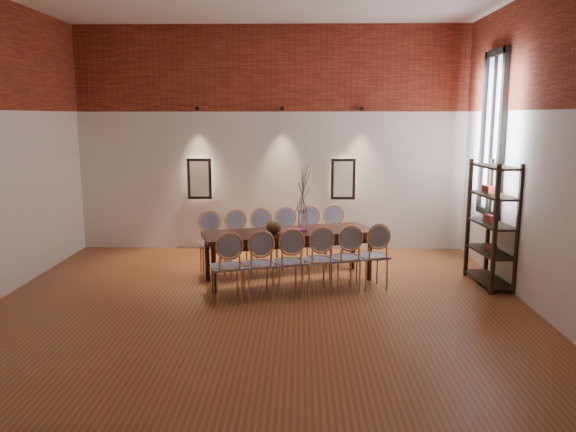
{
  "coord_description": "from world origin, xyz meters",
  "views": [
    {
      "loc": [
        0.53,
        -6.66,
        2.43
      ],
      "look_at": [
        0.36,
        1.04,
        1.05
      ],
      "focal_mm": 35.0,
      "sensor_mm": 36.0,
      "label": 1
    }
  ],
  "objects_px": {
    "dining_table": "(289,256)",
    "chair_near_d": "(317,260)",
    "chair_far_c": "(264,241)",
    "chair_far_e": "(314,238)",
    "chair_near_f": "(372,256)",
    "chair_near_a": "(227,267)",
    "bowl": "(274,227)",
    "vase": "(303,220)",
    "chair_far_b": "(238,242)",
    "chair_far_d": "(289,239)",
    "chair_near_c": "(288,262)",
    "chair_far_a": "(212,244)",
    "chair_near_e": "(345,258)",
    "shelving_rack": "(492,224)",
    "book": "(296,230)",
    "chair_near_b": "(258,264)"
  },
  "relations": [
    {
      "from": "dining_table",
      "to": "chair_near_d",
      "type": "height_order",
      "value": "chair_near_d"
    },
    {
      "from": "chair_far_b",
      "to": "book",
      "type": "height_order",
      "value": "chair_far_b"
    },
    {
      "from": "chair_near_a",
      "to": "chair_far_a",
      "type": "relative_size",
      "value": 1.0
    },
    {
      "from": "chair_far_a",
      "to": "vase",
      "type": "relative_size",
      "value": 3.13
    },
    {
      "from": "chair_far_c",
      "to": "vase",
      "type": "xyz_separation_m",
      "value": [
        0.61,
        -0.52,
        0.43
      ]
    },
    {
      "from": "chair_far_b",
      "to": "vase",
      "type": "distance_m",
      "value": 1.16
    },
    {
      "from": "chair_near_a",
      "to": "shelving_rack",
      "type": "bearing_deg",
      "value": -4.81
    },
    {
      "from": "shelving_rack",
      "to": "bowl",
      "type": "bearing_deg",
      "value": 174.46
    },
    {
      "from": "chair_near_a",
      "to": "chair_far_e",
      "type": "xyz_separation_m",
      "value": [
        1.18,
        1.79,
        0.0
      ]
    },
    {
      "from": "chair_far_d",
      "to": "chair_far_e",
      "type": "xyz_separation_m",
      "value": [
        0.4,
        0.12,
        0.0
      ]
    },
    {
      "from": "chair_far_c",
      "to": "shelving_rack",
      "type": "height_order",
      "value": "shelving_rack"
    },
    {
      "from": "chair_far_a",
      "to": "chair_near_b",
      "type": "bearing_deg",
      "value": 106.97
    },
    {
      "from": "chair_far_a",
      "to": "chair_far_e",
      "type": "distance_m",
      "value": 1.66
    },
    {
      "from": "dining_table",
      "to": "chair_near_d",
      "type": "distance_m",
      "value": 0.72
    },
    {
      "from": "chair_near_f",
      "to": "chair_near_d",
      "type": "bearing_deg",
      "value": 180.0
    },
    {
      "from": "chair_near_c",
      "to": "chair_near_e",
      "type": "height_order",
      "value": "same"
    },
    {
      "from": "chair_far_d",
      "to": "vase",
      "type": "xyz_separation_m",
      "value": [
        0.21,
        -0.65,
        0.43
      ]
    },
    {
      "from": "chair_far_a",
      "to": "book",
      "type": "bearing_deg",
      "value": 149.14
    },
    {
      "from": "chair_near_d",
      "to": "book",
      "type": "xyz_separation_m",
      "value": [
        -0.29,
        0.61,
        0.3
      ]
    },
    {
      "from": "chair_far_e",
      "to": "chair_far_c",
      "type": "bearing_deg",
      "value": 0.0
    },
    {
      "from": "chair_near_f",
      "to": "chair_far_a",
      "type": "distance_m",
      "value": 2.48
    },
    {
      "from": "chair_near_f",
      "to": "chair_far_c",
      "type": "bearing_deg",
      "value": 132.47
    },
    {
      "from": "chair_near_b",
      "to": "book",
      "type": "height_order",
      "value": "chair_near_b"
    },
    {
      "from": "chair_far_e",
      "to": "dining_table",
      "type": "bearing_deg",
      "value": 47.53
    },
    {
      "from": "chair_far_c",
      "to": "chair_far_e",
      "type": "xyz_separation_m",
      "value": [
        0.79,
        0.25,
        0.0
      ]
    },
    {
      "from": "chair_near_d",
      "to": "chair_far_d",
      "type": "bearing_deg",
      "value": 90.0
    },
    {
      "from": "chair_near_d",
      "to": "shelving_rack",
      "type": "bearing_deg",
      "value": -7.15
    },
    {
      "from": "chair_near_a",
      "to": "shelving_rack",
      "type": "distance_m",
      "value": 3.82
    },
    {
      "from": "chair_near_e",
      "to": "book",
      "type": "relative_size",
      "value": 3.62
    },
    {
      "from": "chair_near_d",
      "to": "chair_near_b",
      "type": "bearing_deg",
      "value": 180.0
    },
    {
      "from": "bowl",
      "to": "chair_near_c",
      "type": "bearing_deg",
      "value": -70.28
    },
    {
      "from": "chair_near_e",
      "to": "bowl",
      "type": "relative_size",
      "value": 3.92
    },
    {
      "from": "chair_near_a",
      "to": "shelving_rack",
      "type": "relative_size",
      "value": 0.52
    },
    {
      "from": "chair_far_e",
      "to": "bowl",
      "type": "bearing_deg",
      "value": 40.45
    },
    {
      "from": "chair_far_e",
      "to": "vase",
      "type": "distance_m",
      "value": 0.9
    },
    {
      "from": "chair_far_e",
      "to": "chair_near_a",
      "type": "bearing_deg",
      "value": 39.33
    },
    {
      "from": "chair_near_d",
      "to": "chair_far_d",
      "type": "relative_size",
      "value": 1.0
    },
    {
      "from": "chair_near_e",
      "to": "bowl",
      "type": "bearing_deg",
      "value": 143.66
    },
    {
      "from": "chair_near_a",
      "to": "chair_near_e",
      "type": "height_order",
      "value": "same"
    },
    {
      "from": "chair_far_b",
      "to": "chair_far_d",
      "type": "relative_size",
      "value": 1.0
    },
    {
      "from": "chair_far_c",
      "to": "chair_far_d",
      "type": "height_order",
      "value": "same"
    },
    {
      "from": "chair_near_f",
      "to": "chair_far_b",
      "type": "xyz_separation_m",
      "value": [
        -1.99,
        0.8,
        0.0
      ]
    },
    {
      "from": "dining_table",
      "to": "chair_far_c",
      "type": "xyz_separation_m",
      "value": [
        -0.4,
        0.59,
        0.09
      ]
    },
    {
      "from": "chair_near_e",
      "to": "shelving_rack",
      "type": "xyz_separation_m",
      "value": [
        2.12,
        0.33,
        0.43
      ]
    },
    {
      "from": "chair_far_d",
      "to": "bowl",
      "type": "xyz_separation_m",
      "value": [
        -0.2,
        -0.83,
        0.37
      ]
    },
    {
      "from": "chair_near_c",
      "to": "chair_near_e",
      "type": "relative_size",
      "value": 1.0
    },
    {
      "from": "chair_near_c",
      "to": "chair_far_c",
      "type": "height_order",
      "value": "same"
    },
    {
      "from": "chair_near_b",
      "to": "chair_far_c",
      "type": "bearing_deg",
      "value": 73.03
    },
    {
      "from": "chair_near_d",
      "to": "chair_far_d",
      "type": "height_order",
      "value": "same"
    },
    {
      "from": "chair_near_d",
      "to": "chair_far_e",
      "type": "relative_size",
      "value": 1.0
    }
  ]
}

